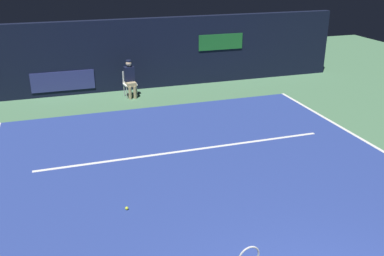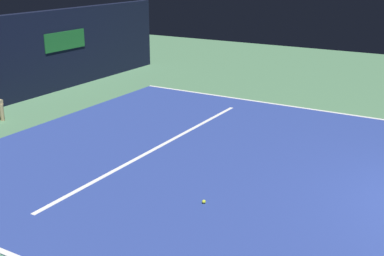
{
  "view_description": "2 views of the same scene",
  "coord_description": "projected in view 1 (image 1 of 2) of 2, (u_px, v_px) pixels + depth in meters",
  "views": [
    {
      "loc": [
        -2.95,
        -3.05,
        4.7
      ],
      "look_at": [
        0.02,
        6.17,
        0.79
      ],
      "focal_mm": 40.01,
      "sensor_mm": 36.0,
      "label": 1
    },
    {
      "loc": [
        -8.9,
        0.41,
        4.04
      ],
      "look_at": [
        -0.38,
        5.43,
        0.76
      ],
      "focal_mm": 46.85,
      "sensor_mm": 36.0,
      "label": 2
    }
  ],
  "objects": [
    {
      "name": "back_wall",
      "position": [
        139.0,
        54.0,
        15.88
      ],
      "size": [
        16.01,
        0.33,
        2.6
      ],
      "color": "black",
      "rests_on": "ground"
    },
    {
      "name": "tennis_ball",
      "position": [
        127.0,
        208.0,
        8.48
      ],
      "size": [
        0.07,
        0.07,
        0.07
      ],
      "primitive_type": "sphere",
      "color": "#CCE033",
      "rests_on": "court_surface"
    },
    {
      "name": "line_service",
      "position": [
        187.0,
        151.0,
        11.06
      ],
      "size": [
        7.57,
        0.1,
        0.01
      ],
      "primitive_type": "cube",
      "color": "white",
      "rests_on": "court_surface"
    },
    {
      "name": "court_surface",
      "position": [
        213.0,
        187.0,
        9.33
      ],
      "size": [
        9.71,
        11.18,
        0.01
      ],
      "primitive_type": "cube",
      "color": "navy",
      "rests_on": "ground"
    },
    {
      "name": "ground_plane",
      "position": [
        213.0,
        187.0,
        9.34
      ],
      "size": [
        30.87,
        30.87,
        0.0
      ],
      "primitive_type": "plane",
      "color": "#4C7A56"
    },
    {
      "name": "line_judge_on_chair",
      "position": [
        130.0,
        78.0,
        15.07
      ],
      "size": [
        0.48,
        0.56,
        1.32
      ],
      "color": "white",
      "rests_on": "ground"
    }
  ]
}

